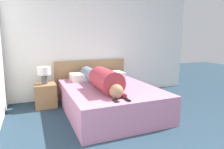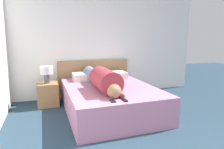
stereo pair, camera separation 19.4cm
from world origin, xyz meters
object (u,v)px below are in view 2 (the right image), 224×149
pillow_near_headboard (85,76)px  tv_remote (125,100)px  cell_phone (113,101)px  bed (109,99)px  nightstand (48,94)px  table_lamp (47,72)px  person_lying (101,79)px  pillow_second (115,75)px

pillow_near_headboard → tv_remote: (0.24, -1.63, -0.06)m
cell_phone → bed: bearing=74.7°
bed → nightstand: bearing=145.3°
nightstand → pillow_near_headboard: pillow_near_headboard is taller
table_lamp → person_lying: person_lying is taller
bed → cell_phone: (-0.24, -0.87, 0.25)m
bed → tv_remote: size_ratio=13.87×
person_lying → pillow_near_headboard: 0.81m
person_lying → pillow_second: person_lying is taller
pillow_second → person_lying: bearing=-125.3°
bed → table_lamp: table_lamp is taller
table_lamp → person_lying: size_ratio=0.19×
table_lamp → pillow_near_headboard: 0.79m
pillow_near_headboard → cell_phone: bearing=-87.7°
table_lamp → person_lying: (0.91, -0.79, -0.05)m
person_lying → pillow_second: size_ratio=3.81×
table_lamp → tv_remote: bearing=-58.3°
person_lying → cell_phone: person_lying is taller
table_lamp → pillow_near_headboard: bearing=-0.0°
bed → nightstand: (-1.08, 0.75, -0.01)m
bed → person_lying: person_lying is taller
table_lamp → tv_remote: table_lamp is taller
bed → table_lamp: bearing=145.3°
bed → pillow_near_headboard: bearing=112.1°
table_lamp → nightstand: bearing=0.0°
bed → person_lying: 0.44m
pillow_near_headboard → pillow_second: pillow_near_headboard is taller
tv_remote → cell_phone: 0.17m
nightstand → person_lying: 1.27m
bed → tv_remote: 0.93m
bed → cell_phone: size_ratio=16.00×
table_lamp → person_lying: bearing=-41.1°
nightstand → person_lying: bearing=-41.1°
pillow_near_headboard → pillow_second: 0.69m
nightstand → cell_phone: bearing=-62.6°
pillow_second → cell_phone: (-0.63, -1.61, -0.06)m
person_lying → pillow_near_headboard: bearing=99.6°
pillow_second → tv_remote: 1.70m
nightstand → table_lamp: size_ratio=1.36×
bed → tv_remote: tv_remote is taller
nightstand → pillow_near_headboard: size_ratio=0.94×
table_lamp → cell_phone: bearing=-62.6°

